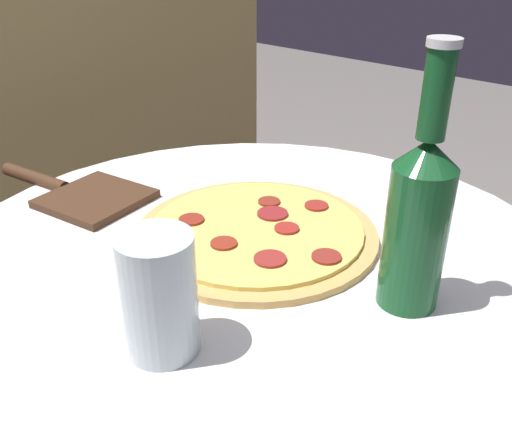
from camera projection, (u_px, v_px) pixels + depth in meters
table at (253, 359)px, 0.81m from camera, size 0.84×0.84×0.73m
pizza at (256, 232)px, 0.77m from camera, size 0.33×0.33×0.02m
beer_bottle at (418, 216)px, 0.59m from camera, size 0.07×0.07×0.29m
pizza_paddle at (81, 194)px, 0.88m from camera, size 0.16×0.29×0.02m
drinking_glass at (159, 295)px, 0.55m from camera, size 0.07×0.07×0.13m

